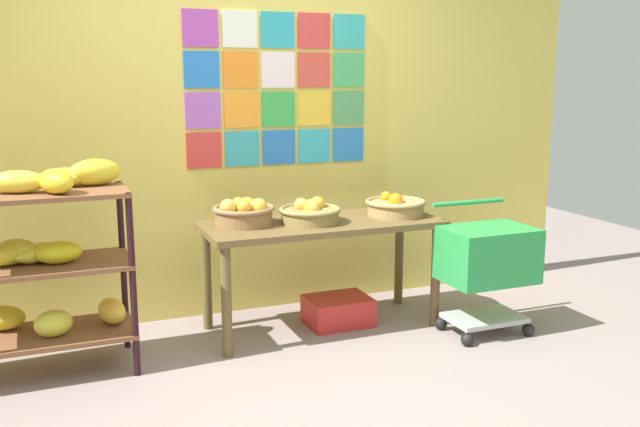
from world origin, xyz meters
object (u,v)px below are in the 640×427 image
Objects in this scene: fruit_basket_back_left at (310,212)px; fruit_basket_back_right at (244,213)px; banana_shelf_unit at (45,253)px; fruit_basket_left at (395,206)px; shopping_cart at (487,259)px; produce_crate_under_table at (338,311)px; display_table at (322,235)px.

fruit_basket_back_right reaches higher than fruit_basket_back_left.
fruit_basket_back_left is 1.02× the size of fruit_basket_back_right.
banana_shelf_unit reaches higher than fruit_basket_left.
shopping_cart is (1.00, -0.49, -0.28)m from fruit_basket_back_left.
fruit_basket_back_right is at bearing 173.09° from produce_crate_under_table.
produce_crate_under_table is at bearing 179.40° from fruit_basket_left.
banana_shelf_unit is at bearing -177.92° from fruit_basket_left.
shopping_cart is at bearing -22.04° from fruit_basket_back_right.
shopping_cart reaches higher than display_table.
display_table is at bearing 0.44° from fruit_basket_back_left.
fruit_basket_left is 0.79m from produce_crate_under_table.
fruit_basket_left is 1.02m from fruit_basket_back_right.
produce_crate_under_table is 0.50× the size of shopping_cart.
fruit_basket_back_right reaches higher than fruit_basket_left.
display_table is 1.05m from shopping_cart.
fruit_basket_left is at bearing -0.60° from produce_crate_under_table.
banana_shelf_unit is 2.90× the size of fruit_basket_left.
fruit_basket_back_right is at bearing 160.91° from shopping_cart.
banana_shelf_unit is at bearing -172.33° from fruit_basket_back_right.
fruit_basket_back_left is at bearing 157.02° from shopping_cart.
fruit_basket_back_left is 0.61m from fruit_basket_left.
display_table is at bearing 155.03° from shopping_cart.
produce_crate_under_table is (-0.41, 0.00, -0.67)m from fruit_basket_left.
display_table is 3.68× the size of produce_crate_under_table.
produce_crate_under_table is at bearing 2.69° from banana_shelf_unit.
display_table is 0.52m from fruit_basket_back_right.
fruit_basket_left is (2.17, 0.08, 0.09)m from banana_shelf_unit.
fruit_basket_back_left reaches higher than fruit_basket_left.
banana_shelf_unit is 1.86m from produce_crate_under_table.
fruit_basket_back_left is 0.48× the size of shopping_cart.
display_table is 0.18m from fruit_basket_back_left.
fruit_basket_left is (0.53, 0.00, 0.15)m from display_table.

